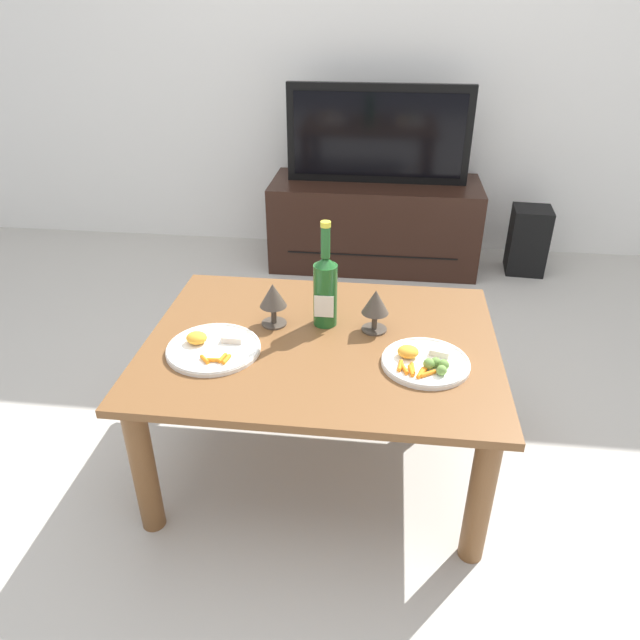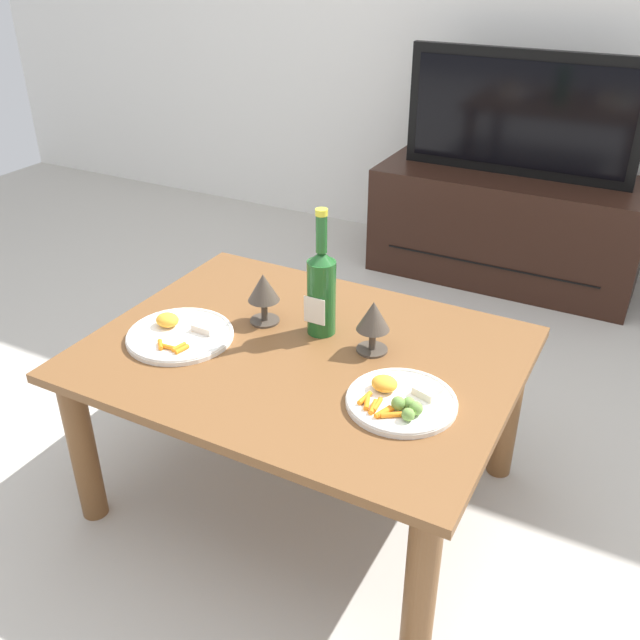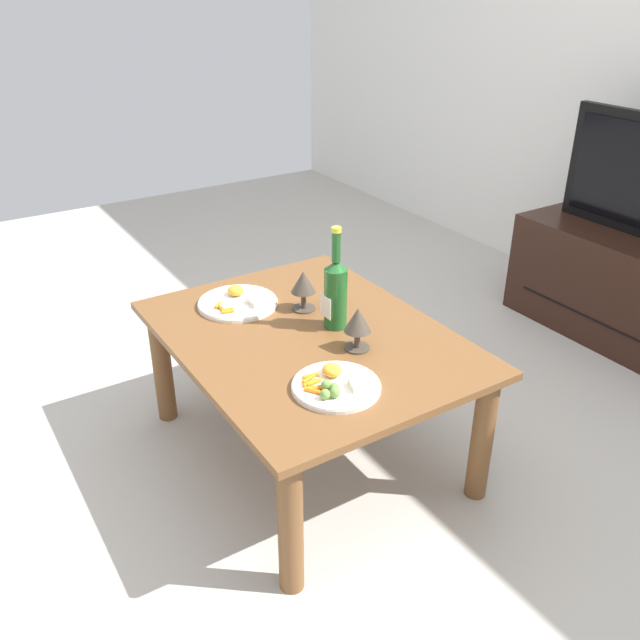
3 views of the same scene
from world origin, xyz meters
TOP-DOWN VIEW (x-y plane):
  - ground_plane at (0.00, 0.00)m, footprint 6.40×6.40m
  - dining_table at (0.00, 0.00)m, footprint 1.08×0.83m
  - wine_bottle at (-0.00, 0.10)m, footprint 0.08×0.08m
  - goblet_left at (-0.16, 0.08)m, footprint 0.09×0.09m
  - goblet_right at (0.16, 0.08)m, footprint 0.09×0.09m
  - dinner_plate_left at (-0.31, -0.10)m, footprint 0.28×0.28m
  - dinner_plate_right at (0.31, -0.10)m, footprint 0.25×0.25m

SIDE VIEW (x-z plane):
  - ground_plane at x=0.00m, z-range 0.00..0.00m
  - dining_table at x=0.00m, z-range 0.16..0.64m
  - dinner_plate_left at x=-0.31m, z-range 0.47..0.51m
  - dinner_plate_right at x=0.31m, z-range 0.47..0.52m
  - goblet_right at x=0.16m, z-range 0.50..0.64m
  - goblet_left at x=-0.16m, z-range 0.50..0.65m
  - wine_bottle at x=0.00m, z-range 0.44..0.78m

